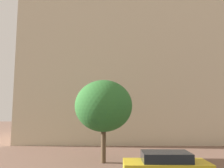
# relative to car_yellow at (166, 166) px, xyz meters

# --- Properties ---
(landmark_building) EXTENTS (25.46, 14.63, 35.09)m
(landmark_building) POSITION_rel_car_yellow_xyz_m (-0.91, 18.11, 9.94)
(landmark_building) COLOR beige
(landmark_building) RESTS_ON ground_plane
(car_yellow) EXTENTS (4.59, 1.99, 1.49)m
(car_yellow) POSITION_rel_car_yellow_xyz_m (0.00, 0.00, 0.00)
(car_yellow) COLOR gold
(car_yellow) RESTS_ON ground_plane
(tree_curb_far) EXTENTS (4.20, 4.20, 5.95)m
(tree_curb_far) POSITION_rel_car_yellow_xyz_m (-3.57, 3.86, 3.33)
(tree_curb_far) COLOR brown
(tree_curb_far) RESTS_ON ground_plane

